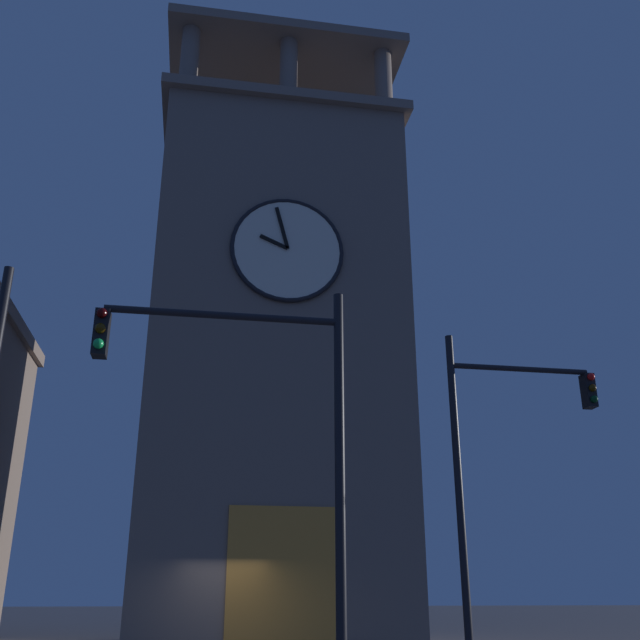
{
  "coord_description": "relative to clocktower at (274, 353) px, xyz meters",
  "views": [
    {
      "loc": [
        0.98,
        20.72,
        1.47
      ],
      "look_at": [
        -3.43,
        -5.04,
        11.46
      ],
      "focal_mm": 40.61,
      "sensor_mm": 36.0,
      "label": 1
    }
  ],
  "objects": [
    {
      "name": "traffic_signal_far",
      "position": [
        1.69,
        14.77,
        -5.91
      ],
      "size": [
        3.95,
        0.41,
        6.19
      ],
      "color": "black",
      "rests_on": "ground_plane"
    },
    {
      "name": "clocktower",
      "position": [
        0.0,
        0.0,
        0.0
      ],
      "size": [
        9.46,
        7.63,
        24.72
      ],
      "color": "#75665B",
      "rests_on": "ground_plane"
    },
    {
      "name": "traffic_signal_near",
      "position": [
        -3.52,
        11.67,
        -5.71
      ],
      "size": [
        3.31,
        0.41,
        6.73
      ],
      "color": "black",
      "rests_on": "ground_plane"
    }
  ]
}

